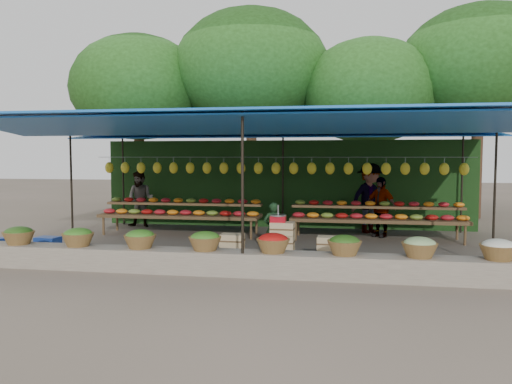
% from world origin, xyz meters
% --- Properties ---
extents(ground, '(60.00, 60.00, 0.00)m').
position_xyz_m(ground, '(0.00, 0.00, 0.00)').
color(ground, brown).
rests_on(ground, ground).
extents(stone_curb, '(10.60, 0.55, 0.40)m').
position_xyz_m(stone_curb, '(0.00, -2.75, 0.20)').
color(stone_curb, '#6D6357').
rests_on(stone_curb, ground).
extents(stall_canopy, '(10.80, 6.60, 2.82)m').
position_xyz_m(stall_canopy, '(0.00, 0.08, 2.67)').
color(stall_canopy, black).
rests_on(stall_canopy, ground).
extents(produce_baskets, '(8.98, 0.58, 0.34)m').
position_xyz_m(produce_baskets, '(-0.10, -2.75, 0.56)').
color(produce_baskets, brown).
rests_on(produce_baskets, stone_curb).
extents(netting_backdrop, '(10.60, 0.06, 2.50)m').
position_xyz_m(netting_backdrop, '(0.00, 3.15, 1.25)').
color(netting_backdrop, '#1F4518').
rests_on(netting_backdrop, ground).
extents(tree_row, '(16.51, 5.50, 7.12)m').
position_xyz_m(tree_row, '(0.50, 6.09, 4.70)').
color(tree_row, '#3C2516').
rests_on(tree_row, ground).
extents(fruit_table_left, '(4.21, 0.95, 0.93)m').
position_xyz_m(fruit_table_left, '(-2.49, 1.35, 0.61)').
color(fruit_table_left, '#4F3C1F').
rests_on(fruit_table_left, ground).
extents(fruit_table_right, '(4.21, 0.95, 0.93)m').
position_xyz_m(fruit_table_right, '(2.51, 1.35, 0.61)').
color(fruit_table_right, '#4F3C1F').
rests_on(fruit_table_right, ground).
extents(crate_counter, '(2.36, 0.35, 0.77)m').
position_xyz_m(crate_counter, '(0.49, -1.56, 0.31)').
color(crate_counter, tan).
rests_on(crate_counter, ground).
extents(weighing_scale, '(0.31, 0.31, 0.33)m').
position_xyz_m(weighing_scale, '(0.43, -1.56, 0.85)').
color(weighing_scale, '#B70E1C').
rests_on(weighing_scale, crate_counter).
extents(vendor_seated, '(0.46, 0.37, 1.09)m').
position_xyz_m(vendor_seated, '(0.24, -0.87, 0.54)').
color(vendor_seated, '#17341A').
rests_on(vendor_seated, ground).
extents(customer_left, '(0.80, 0.63, 1.61)m').
position_xyz_m(customer_left, '(-4.09, 2.48, 0.81)').
color(customer_left, slate).
rests_on(customer_left, ground).
extents(customer_mid, '(1.38, 1.25, 1.86)m').
position_xyz_m(customer_mid, '(2.39, 2.47, 0.93)').
color(customer_mid, slate).
rests_on(customer_mid, ground).
extents(customer_right, '(0.93, 0.85, 1.53)m').
position_xyz_m(customer_right, '(2.61, 1.81, 0.76)').
color(customer_right, slate).
rests_on(customer_right, ground).
extents(blue_crate_back, '(0.51, 0.38, 0.29)m').
position_xyz_m(blue_crate_back, '(-4.66, -1.25, 0.14)').
color(blue_crate_back, navy).
rests_on(blue_crate_back, ground).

